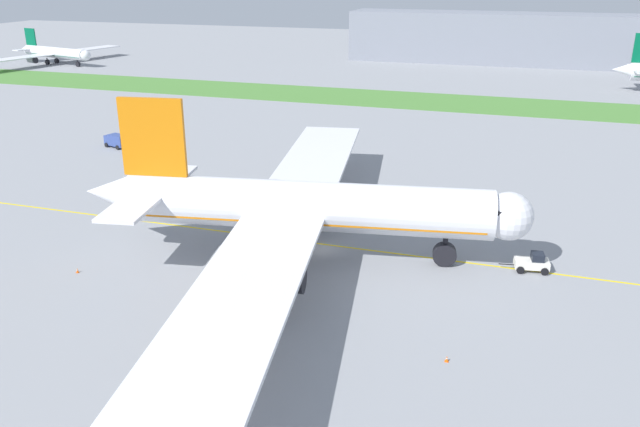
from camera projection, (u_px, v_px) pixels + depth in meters
name	position (u px, v px, depth m)	size (l,w,h in m)	color
ground_plane	(321.00, 250.00, 82.12)	(600.00, 600.00, 0.00)	gray
apron_taxi_line	(325.00, 244.00, 83.61)	(280.00, 0.36, 0.01)	yellow
grass_median_strip	(436.00, 102.00, 171.83)	(320.00, 24.00, 0.10)	#4C8438
airliner_foreground	(300.00, 207.00, 77.94)	(54.42, 86.08, 19.23)	white
pushback_tug	(533.00, 262.00, 76.10)	(5.82, 2.98, 2.28)	white
ground_crew_wingwalker_port	(164.00, 335.00, 61.05)	(0.60, 0.35, 1.74)	black
traffic_cone_near_nose	(77.00, 270.00, 75.84)	(0.36, 0.36, 0.58)	#F2590C
traffic_cone_port_wing	(447.00, 359.00, 58.74)	(0.36, 0.36, 0.58)	#F2590C
service_truck_baggage_loader	(116.00, 140.00, 127.99)	(5.49, 3.56, 2.64)	#33478C
parked_airliner_far_left	(54.00, 53.00, 236.50)	(36.64, 58.76, 12.29)	white
terminal_building	(509.00, 38.00, 237.19)	(116.56, 20.00, 18.00)	gray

